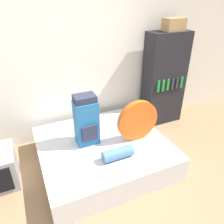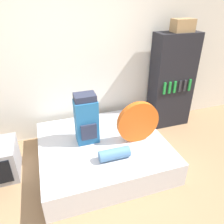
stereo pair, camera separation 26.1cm
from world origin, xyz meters
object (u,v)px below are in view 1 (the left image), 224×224
sleeping_roll (118,154)px  tent_bag (138,121)px  bookshelf (164,80)px  cardboard_box (174,24)px  backpack (86,121)px

sleeping_roll → tent_bag: bearing=32.4°
bookshelf → cardboard_box: (0.04, -0.02, 0.92)m
backpack → tent_bag: (0.67, -0.21, -0.05)m
sleeping_roll → cardboard_box: cardboard_box is taller
backpack → sleeping_roll: backpack is taller
tent_bag → sleeping_roll: (-0.43, -0.27, -0.22)m
sleeping_roll → bookshelf: bookshelf is taller
tent_bag → bookshelf: bearing=38.3°
bookshelf → backpack: bearing=-161.2°
backpack → sleeping_roll: size_ratio=1.80×
tent_bag → cardboard_box: cardboard_box is taller
backpack → bookshelf: bearing=18.8°
cardboard_box → bookshelf: bearing=155.4°
bookshelf → tent_bag: bearing=-141.7°
tent_bag → cardboard_box: (1.03, 0.76, 1.10)m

